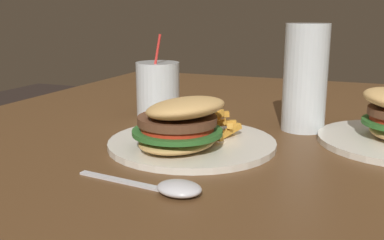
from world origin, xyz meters
name	(u,v)px	position (x,y,z in m)	size (l,w,h in m)	color
dining_table	(302,198)	(0.00, 0.00, 0.62)	(1.39, 1.37, 0.73)	brown
meal_plate_near	(186,131)	(0.12, -0.16, 0.76)	(0.27, 0.27, 0.10)	silver
beer_glass	(305,80)	(-0.07, -0.02, 0.82)	(0.08, 0.08, 0.19)	silver
juice_glass	(158,92)	(-0.07, -0.30, 0.78)	(0.09, 0.09, 0.17)	silver
spoon	(173,188)	(0.28, -0.11, 0.73)	(0.05, 0.18, 0.02)	silver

